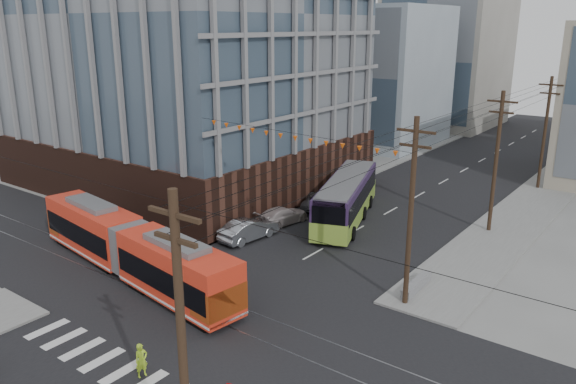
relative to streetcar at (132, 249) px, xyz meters
name	(u,v)px	position (x,y,z in m)	size (l,w,h in m)	color
ground	(161,339)	(7.34, -4.12, -1.87)	(160.00, 160.00, 0.00)	slate
office_building	(182,39)	(-14.66, 18.88, 12.43)	(30.00, 25.00, 28.60)	#381E16
bg_bldg_nw_near	(368,76)	(-9.66, 47.88, 7.13)	(18.00, 16.00, 18.00)	#8C99A5
bg_bldg_nw_far	(446,61)	(-6.66, 67.88, 8.13)	(16.00, 18.00, 20.00)	gray
utility_pole_near	(182,353)	(15.84, -10.12, 3.63)	(0.30, 0.30, 11.00)	black
utility_pole_far	(576,115)	(15.84, 51.88, 3.63)	(0.30, 0.30, 11.00)	black
streetcar	(132,249)	(0.00, 0.00, 0.00)	(19.41, 2.73, 3.74)	red
city_bus	(346,198)	(5.40, 17.53, 0.00)	(2.86, 13.21, 3.74)	#342047
parked_car_silver	(249,229)	(1.83, 9.30, -1.05)	(1.73, 4.96, 1.63)	#8D939A
parked_car_white	(282,216)	(1.73, 13.57, -1.16)	(1.98, 4.88, 1.42)	#B3A6A5
parked_car_grey	(318,200)	(1.84, 18.75, -1.15)	(2.40, 5.19, 1.44)	#46464B
pedestrian	(141,360)	(9.15, -6.77, -1.04)	(0.61, 0.40, 1.66)	#CBFF32
jersey_barrier	(416,286)	(15.64, 8.85, -1.51)	(0.80, 3.56, 0.71)	slate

